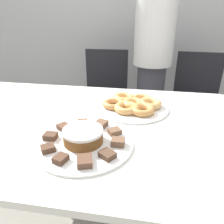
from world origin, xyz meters
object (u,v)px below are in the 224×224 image
at_px(plate_donuts, 133,108).
at_px(frosted_cake, 83,136).
at_px(plate_cake, 84,143).
at_px(office_chair_left, 105,103).
at_px(person_standing, 153,56).
at_px(office_chair_right, 195,109).

distance_m(plate_donuts, frosted_cake, 0.41).
bearing_deg(plate_cake, plate_donuts, 65.96).
relative_size(office_chair_left, plate_cake, 2.29).
xyz_separation_m(office_chair_left, frosted_cake, (0.14, -1.16, 0.36)).
relative_size(person_standing, plate_cake, 4.25).
bearing_deg(office_chair_left, plate_cake, -85.75).
distance_m(office_chair_right, frosted_cake, 1.39).
bearing_deg(plate_donuts, plate_cake, -114.04).
bearing_deg(office_chair_right, plate_cake, -117.44).
relative_size(person_standing, frosted_cake, 10.62).
bearing_deg(plate_cake, office_chair_right, 59.78).
height_order(person_standing, office_chair_right, person_standing).
distance_m(office_chair_left, frosted_cake, 1.22).
relative_size(office_chair_right, plate_donuts, 2.40).
height_order(plate_cake, frosted_cake, frosted_cake).
bearing_deg(frosted_cake, plate_donuts, 65.96).
bearing_deg(person_standing, plate_donuts, -97.60).
xyz_separation_m(office_chair_left, plate_cake, (0.14, -1.16, 0.33)).
bearing_deg(person_standing, frosted_cake, -103.47).
distance_m(plate_cake, plate_donuts, 0.41).
bearing_deg(plate_donuts, person_standing, 82.40).
relative_size(plate_cake, frosted_cake, 2.50).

